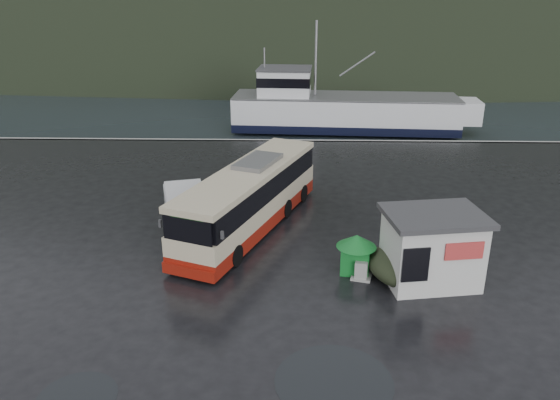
{
  "coord_description": "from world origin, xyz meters",
  "views": [
    {
      "loc": [
        -0.13,
        -19.6,
        10.77
      ],
      "look_at": [
        -0.74,
        3.45,
        1.7
      ],
      "focal_mm": 35.0,
      "sensor_mm": 36.0,
      "label": 1
    }
  ],
  "objects_px": {
    "waste_bin_left": "(435,281)",
    "jersey_barrier_b": "(466,271)",
    "waste_bin_right": "(355,271)",
    "jersey_barrier_a": "(363,273)",
    "dome_tent": "(396,280)",
    "ticket_kiosk": "(428,281)",
    "coach_bus": "(251,227)",
    "white_van": "(190,245)",
    "fishing_trawler": "(345,115)"
  },
  "relations": [
    {
      "from": "dome_tent",
      "to": "ticket_kiosk",
      "type": "xyz_separation_m",
      "value": [
        1.25,
        -0.06,
        0.0
      ]
    },
    {
      "from": "coach_bus",
      "to": "jersey_barrier_b",
      "type": "relative_size",
      "value": 7.55
    },
    {
      "from": "ticket_kiosk",
      "to": "white_van",
      "type": "bearing_deg",
      "value": 154.69
    },
    {
      "from": "waste_bin_right",
      "to": "jersey_barrier_a",
      "type": "bearing_deg",
      "value": -26.59
    },
    {
      "from": "waste_bin_right",
      "to": "ticket_kiosk",
      "type": "bearing_deg",
      "value": -14.3
    },
    {
      "from": "ticket_kiosk",
      "to": "jersey_barrier_b",
      "type": "distance_m",
      "value": 1.92
    },
    {
      "from": "waste_bin_left",
      "to": "ticket_kiosk",
      "type": "height_order",
      "value": "ticket_kiosk"
    },
    {
      "from": "coach_bus",
      "to": "dome_tent",
      "type": "bearing_deg",
      "value": -17.2
    },
    {
      "from": "white_van",
      "to": "jersey_barrier_b",
      "type": "xyz_separation_m",
      "value": [
        11.63,
        -2.05,
        0.0
      ]
    },
    {
      "from": "dome_tent",
      "to": "jersey_barrier_a",
      "type": "bearing_deg",
      "value": 157.86
    },
    {
      "from": "waste_bin_right",
      "to": "jersey_barrier_a",
      "type": "xyz_separation_m",
      "value": [
        0.29,
        -0.15,
        0.0
      ]
    },
    {
      "from": "dome_tent",
      "to": "ticket_kiosk",
      "type": "distance_m",
      "value": 1.25
    },
    {
      "from": "jersey_barrier_a",
      "to": "waste_bin_left",
      "type": "bearing_deg",
      "value": -10.79
    },
    {
      "from": "dome_tent",
      "to": "jersey_barrier_b",
      "type": "height_order",
      "value": "dome_tent"
    },
    {
      "from": "ticket_kiosk",
      "to": "jersey_barrier_a",
      "type": "relative_size",
      "value": 2.39
    },
    {
      "from": "jersey_barrier_a",
      "to": "jersey_barrier_b",
      "type": "relative_size",
      "value": 1.03
    },
    {
      "from": "waste_bin_left",
      "to": "coach_bus",
      "type": "bearing_deg",
      "value": 147.55
    },
    {
      "from": "waste_bin_left",
      "to": "jersey_barrier_b",
      "type": "relative_size",
      "value": 0.93
    },
    {
      "from": "waste_bin_right",
      "to": "ticket_kiosk",
      "type": "xyz_separation_m",
      "value": [
        2.79,
        -0.71,
        0.0
      ]
    },
    {
      "from": "coach_bus",
      "to": "white_van",
      "type": "xyz_separation_m",
      "value": [
        -2.56,
        -2.0,
        0.0
      ]
    },
    {
      "from": "coach_bus",
      "to": "ticket_kiosk",
      "type": "xyz_separation_m",
      "value": [
        7.34,
        -4.89,
        0.0
      ]
    },
    {
      "from": "dome_tent",
      "to": "waste_bin_right",
      "type": "bearing_deg",
      "value": 156.99
    },
    {
      "from": "ticket_kiosk",
      "to": "waste_bin_left",
      "type": "bearing_deg",
      "value": -3.01
    },
    {
      "from": "jersey_barrier_a",
      "to": "dome_tent",
      "type": "bearing_deg",
      "value": -22.14
    },
    {
      "from": "coach_bus",
      "to": "waste_bin_right",
      "type": "relative_size",
      "value": 6.97
    },
    {
      "from": "waste_bin_right",
      "to": "fishing_trawler",
      "type": "bearing_deg",
      "value": 86.05
    },
    {
      "from": "coach_bus",
      "to": "waste_bin_right",
      "type": "height_order",
      "value": "coach_bus"
    },
    {
      "from": "waste_bin_left",
      "to": "ticket_kiosk",
      "type": "xyz_separation_m",
      "value": [
        -0.3,
        -0.03,
        0.0
      ]
    },
    {
      "from": "waste_bin_right",
      "to": "jersey_barrier_a",
      "type": "distance_m",
      "value": 0.33
    },
    {
      "from": "jersey_barrier_a",
      "to": "jersey_barrier_b",
      "type": "xyz_separation_m",
      "value": [
        4.23,
        0.27,
        0.0
      ]
    },
    {
      "from": "waste_bin_left",
      "to": "jersey_barrier_b",
      "type": "height_order",
      "value": "waste_bin_left"
    },
    {
      "from": "jersey_barrier_b",
      "to": "fishing_trawler",
      "type": "height_order",
      "value": "fishing_trawler"
    },
    {
      "from": "coach_bus",
      "to": "jersey_barrier_a",
      "type": "height_order",
      "value": "coach_bus"
    },
    {
      "from": "waste_bin_left",
      "to": "fishing_trawler",
      "type": "bearing_deg",
      "value": 92.14
    },
    {
      "from": "waste_bin_left",
      "to": "fishing_trawler",
      "type": "height_order",
      "value": "fishing_trawler"
    },
    {
      "from": "jersey_barrier_a",
      "to": "fishing_trawler",
      "type": "xyz_separation_m",
      "value": [
        1.69,
        28.92,
        0.0
      ]
    },
    {
      "from": "waste_bin_left",
      "to": "jersey_barrier_a",
      "type": "height_order",
      "value": "waste_bin_left"
    },
    {
      "from": "dome_tent",
      "to": "white_van",
      "type": "bearing_deg",
      "value": 161.88
    },
    {
      "from": "ticket_kiosk",
      "to": "fishing_trawler",
      "type": "relative_size",
      "value": 0.16
    },
    {
      "from": "white_van",
      "to": "jersey_barrier_a",
      "type": "relative_size",
      "value": 3.55
    },
    {
      "from": "waste_bin_right",
      "to": "coach_bus",
      "type": "bearing_deg",
      "value": 137.46
    },
    {
      "from": "jersey_barrier_a",
      "to": "jersey_barrier_b",
      "type": "distance_m",
      "value": 4.24
    },
    {
      "from": "coach_bus",
      "to": "jersey_barrier_a",
      "type": "distance_m",
      "value": 6.49
    },
    {
      "from": "waste_bin_left",
      "to": "fishing_trawler",
      "type": "distance_m",
      "value": 29.47
    },
    {
      "from": "coach_bus",
      "to": "ticket_kiosk",
      "type": "distance_m",
      "value": 8.81
    },
    {
      "from": "coach_bus",
      "to": "jersey_barrier_a",
      "type": "relative_size",
      "value": 7.31
    },
    {
      "from": "waste_bin_right",
      "to": "jersey_barrier_b",
      "type": "xyz_separation_m",
      "value": [
        4.52,
        0.12,
        0.0
      ]
    },
    {
      "from": "dome_tent",
      "to": "jersey_barrier_a",
      "type": "height_order",
      "value": "dome_tent"
    },
    {
      "from": "coach_bus",
      "to": "fishing_trawler",
      "type": "xyz_separation_m",
      "value": [
        6.54,
        24.6,
        0.0
      ]
    },
    {
      "from": "white_van",
      "to": "waste_bin_right",
      "type": "bearing_deg",
      "value": -32.79
    }
  ]
}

